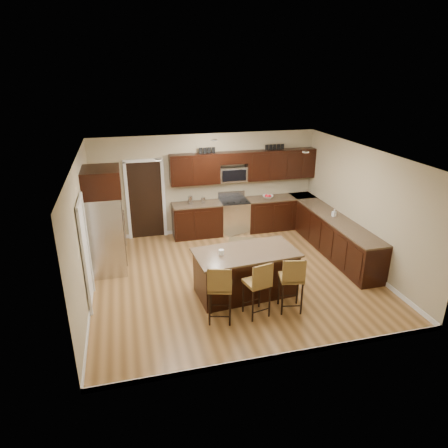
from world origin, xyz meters
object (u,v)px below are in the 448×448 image
object	(u,v)px
stool_right	(292,278)
refrigerator	(106,220)
stool_mid	(259,283)
range	(234,216)
island	(245,274)
stool_left	(220,288)

from	to	relation	value
stool_right	refrigerator	bearing A→B (deg)	153.71
stool_mid	stool_right	world-z (taller)	stool_right
stool_right	refrigerator	size ratio (longest dim) A/B	0.48
stool_right	range	bearing A→B (deg)	101.25
range	refrigerator	xyz separation A→B (m)	(-3.30, -1.45, 0.74)
stool_mid	stool_right	bearing A→B (deg)	-12.48
stool_mid	refrigerator	size ratio (longest dim) A/B	0.47
island	stool_right	xyz separation A→B (m)	(0.62, -0.85, 0.27)
range	island	size ratio (longest dim) A/B	0.53
stool_mid	refrigerator	distance (m)	3.70
range	island	bearing A→B (deg)	-101.44
stool_mid	stool_right	size ratio (longest dim) A/B	0.99
island	stool_left	distance (m)	1.15
range	stool_left	world-z (taller)	stool_left
island	refrigerator	xyz separation A→B (m)	(-2.66, 1.70, 0.78)
island	stool_right	size ratio (longest dim) A/B	1.87
range	island	distance (m)	3.21
island	stool_left	xyz separation A→B (m)	(-0.74, -0.84, 0.27)
range	refrigerator	bearing A→B (deg)	-156.26
range	stool_right	distance (m)	4.00
island	stool_mid	bearing A→B (deg)	-95.81
stool_right	refrigerator	xyz separation A→B (m)	(-3.29, 2.54, 0.51)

